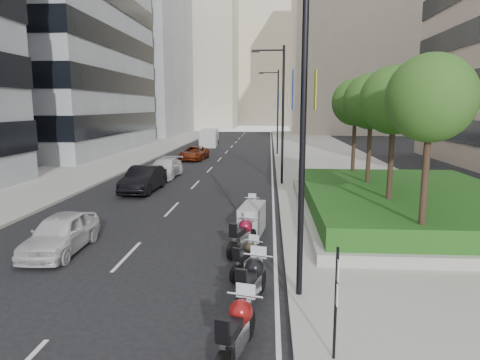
# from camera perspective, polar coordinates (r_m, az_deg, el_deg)

# --- Properties ---
(ground) EXTENTS (160.00, 160.00, 0.00)m
(ground) POSITION_cam_1_polar(r_m,az_deg,el_deg) (11.81, -14.07, -16.57)
(ground) COLOR black
(ground) RESTS_ON ground
(sidewalk_right) EXTENTS (10.00, 100.00, 0.15)m
(sidewalk_right) POSITION_cam_1_polar(r_m,az_deg,el_deg) (40.74, 11.75, 2.35)
(sidewalk_right) COLOR #9E9B93
(sidewalk_right) RESTS_ON ground
(sidewalk_left) EXTENTS (8.00, 100.00, 0.15)m
(sidewalk_left) POSITION_cam_1_polar(r_m,az_deg,el_deg) (43.22, -17.05, 2.54)
(sidewalk_left) COLOR #9E9B93
(sidewalk_left) RESTS_ON ground
(lane_edge) EXTENTS (0.12, 100.00, 0.01)m
(lane_edge) POSITION_cam_1_polar(r_m,az_deg,el_deg) (40.37, 4.27, 2.36)
(lane_edge) COLOR silver
(lane_edge) RESTS_ON ground
(lane_centre) EXTENTS (0.12, 100.00, 0.01)m
(lane_centre) POSITION_cam_1_polar(r_m,az_deg,el_deg) (40.67, -3.08, 2.43)
(lane_centre) COLOR silver
(lane_centre) RESTS_ON ground
(building_grey_far) EXTENTS (22.00, 26.00, 30.00)m
(building_grey_far) POSITION_cam_1_polar(r_m,az_deg,el_deg) (85.18, -15.50, 16.03)
(building_grey_far) COLOR gray
(building_grey_far) RESTS_ON ground
(building_cream_right) EXTENTS (28.00, 24.00, 36.00)m
(building_cream_right) POSITION_cam_1_polar(r_m,az_deg,el_deg) (92.82, 16.18, 17.32)
(building_cream_right) COLOR #B7AD93
(building_cream_right) RESTS_ON ground
(building_cream_left) EXTENTS (26.00, 24.00, 34.00)m
(building_cream_left) POSITION_cam_1_polar(r_m,az_deg,el_deg) (112.73, -7.32, 15.69)
(building_cream_left) COLOR #B7AD93
(building_cream_left) RESTS_ON ground
(building_cream_centre) EXTENTS (30.00, 24.00, 38.00)m
(building_cream_centre) POSITION_cam_1_polar(r_m,az_deg,el_deg) (130.78, 3.41, 15.80)
(building_cream_centre) COLOR #B7AD93
(building_cream_centre) RESTS_ON ground
(planter) EXTENTS (10.00, 14.00, 0.40)m
(planter) POSITION_cam_1_polar(r_m,az_deg,el_deg) (21.63, 21.51, -3.85)
(planter) COLOR #A3A198
(planter) RESTS_ON sidewalk_right
(hedge) EXTENTS (9.40, 13.40, 0.80)m
(hedge) POSITION_cam_1_polar(r_m,az_deg,el_deg) (21.50, 21.61, -2.29)
(hedge) COLOR #234814
(hedge) RESTS_ON planter
(tree_0) EXTENTS (2.80, 2.80, 6.30)m
(tree_0) POSITION_cam_1_polar(r_m,az_deg,el_deg) (14.92, 24.10, 9.86)
(tree_0) COLOR #332319
(tree_0) RESTS_ON planter
(tree_1) EXTENTS (2.80, 2.80, 6.30)m
(tree_1) POSITION_cam_1_polar(r_m,az_deg,el_deg) (18.73, 19.89, 9.93)
(tree_1) COLOR #332319
(tree_1) RESTS_ON planter
(tree_2) EXTENTS (2.80, 2.80, 6.30)m
(tree_2) POSITION_cam_1_polar(r_m,az_deg,el_deg) (22.61, 17.11, 9.95)
(tree_2) COLOR #332319
(tree_2) RESTS_ON planter
(tree_3) EXTENTS (2.80, 2.80, 6.30)m
(tree_3) POSITION_cam_1_polar(r_m,az_deg,el_deg) (26.52, 15.15, 9.95)
(tree_3) COLOR #332319
(tree_3) RESTS_ON planter
(lamp_post_0) EXTENTS (2.34, 0.45, 9.00)m
(lamp_post_0) POSITION_cam_1_polar(r_m,az_deg,el_deg) (11.06, 7.64, 9.07)
(lamp_post_0) COLOR black
(lamp_post_0) RESTS_ON ground
(lamp_post_1) EXTENTS (2.34, 0.45, 9.00)m
(lamp_post_1) POSITION_cam_1_polar(r_m,az_deg,el_deg) (28.05, 5.43, 9.47)
(lamp_post_1) COLOR black
(lamp_post_1) RESTS_ON ground
(lamp_post_2) EXTENTS (2.34, 0.45, 9.00)m
(lamp_post_2) POSITION_cam_1_polar(r_m,az_deg,el_deg) (46.04, 4.87, 9.57)
(lamp_post_2) COLOR black
(lamp_post_2) RESTS_ON ground
(parking_sign) EXTENTS (0.06, 0.32, 2.50)m
(parking_sign) POSITION_cam_1_polar(r_m,az_deg,el_deg) (8.96, 12.68, -15.06)
(parking_sign) COLOR black
(parking_sign) RESTS_ON ground
(motorcycle_1) EXTENTS (0.90, 2.36, 1.19)m
(motorcycle_1) POSITION_cam_1_polar(r_m,az_deg,el_deg) (9.32, -0.43, -19.42)
(motorcycle_1) COLOR black
(motorcycle_1) RESTS_ON ground
(motorcycle_2) EXTENTS (0.95, 2.40, 1.22)m
(motorcycle_2) POSITION_cam_1_polar(r_m,az_deg,el_deg) (11.48, 1.56, -13.47)
(motorcycle_2) COLOR black
(motorcycle_2) RESTS_ON ground
(motorcycle_3) EXTENTS (0.96, 1.84, 0.98)m
(motorcycle_3) POSITION_cam_1_polar(r_m,az_deg,el_deg) (13.52, 0.91, -10.40)
(motorcycle_3) COLOR black
(motorcycle_3) RESTS_ON ground
(motorcycle_4) EXTENTS (1.05, 2.20, 1.15)m
(motorcycle_4) POSITION_cam_1_polar(r_m,az_deg,el_deg) (15.48, 0.38, -7.40)
(motorcycle_4) COLOR black
(motorcycle_4) RESTS_ON ground
(motorcycle_5) EXTENTS (1.11, 2.17, 1.25)m
(motorcycle_5) POSITION_cam_1_polar(r_m,az_deg,el_deg) (17.51, 1.60, -5.34)
(motorcycle_5) COLOR black
(motorcycle_5) RESTS_ON ground
(motorcycle_6) EXTENTS (0.68, 2.04, 1.01)m
(motorcycle_6) POSITION_cam_1_polar(r_m,az_deg,el_deg) (19.57, 1.43, -3.97)
(motorcycle_6) COLOR black
(motorcycle_6) RESTS_ON ground
(car_a) EXTENTS (1.75, 4.14, 1.40)m
(car_a) POSITION_cam_1_polar(r_m,az_deg,el_deg) (16.75, -22.80, -6.55)
(car_a) COLOR silver
(car_a) RESTS_ON ground
(car_b) EXTENTS (1.85, 4.81, 1.57)m
(car_b) POSITION_cam_1_polar(r_m,az_deg,el_deg) (26.89, -12.76, 0.10)
(car_b) COLOR black
(car_b) RESTS_ON ground
(car_c) EXTENTS (2.12, 4.90, 1.40)m
(car_c) POSITION_cam_1_polar(r_m,az_deg,el_deg) (32.00, -10.00, 1.56)
(car_c) COLOR silver
(car_c) RESTS_ON ground
(car_d) EXTENTS (2.56, 4.97, 1.34)m
(car_d) POSITION_cam_1_polar(r_m,az_deg,el_deg) (42.39, -6.15, 3.59)
(car_d) COLOR maroon
(car_d) RESTS_ON ground
(delivery_van) EXTENTS (2.29, 5.43, 2.24)m
(delivery_van) POSITION_cam_1_polar(r_m,az_deg,el_deg) (56.72, -4.13, 5.54)
(delivery_van) COLOR #BCBCBE
(delivery_van) RESTS_ON ground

